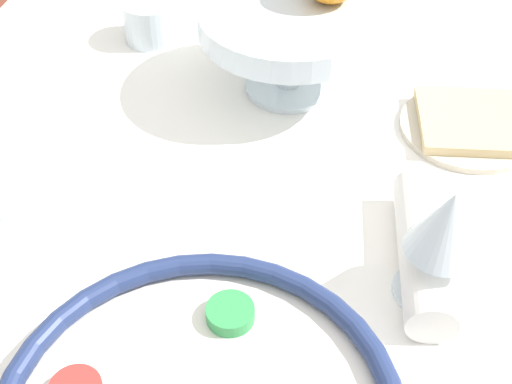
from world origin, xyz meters
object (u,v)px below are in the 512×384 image
(fruit_stand, at_px, (294,27))
(cup_near, at_px, (150,21))
(napkin_roll, at_px, (423,252))
(wine_glass, at_px, (447,227))
(bread_plate, at_px, (469,125))

(fruit_stand, bearing_deg, cup_near, 70.00)
(fruit_stand, relative_size, cup_near, 3.06)
(fruit_stand, xyz_separation_m, cup_near, (0.08, 0.21, -0.06))
(napkin_roll, bearing_deg, cup_near, 48.41)
(wine_glass, distance_m, fruit_stand, 0.35)
(cup_near, bearing_deg, bread_plate, -104.72)
(napkin_roll, height_order, cup_near, cup_near)
(cup_near, bearing_deg, fruit_stand, -110.00)
(fruit_stand, relative_size, bread_plate, 1.37)
(wine_glass, relative_size, napkin_roll, 0.68)
(bread_plate, relative_size, cup_near, 2.24)
(wine_glass, distance_m, cup_near, 0.55)
(napkin_roll, distance_m, cup_near, 0.52)
(wine_glass, height_order, bread_plate, wine_glass)
(wine_glass, bearing_deg, fruit_stand, 32.46)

